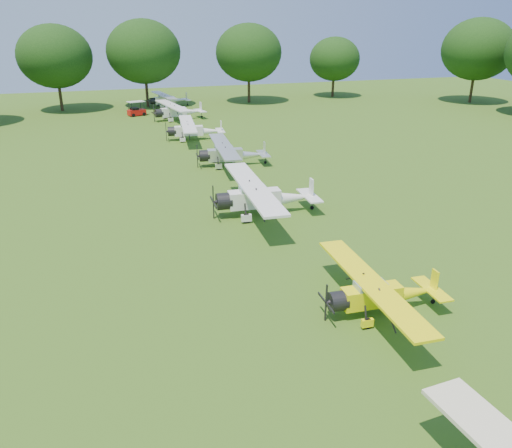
{
  "coord_description": "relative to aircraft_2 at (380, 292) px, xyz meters",
  "views": [
    {
      "loc": [
        -10.2,
        -23.96,
        12.36
      ],
      "look_at": [
        -1.98,
        1.7,
        1.4
      ],
      "focal_mm": 35.0,
      "sensor_mm": 36.0,
      "label": 1
    }
  ],
  "objects": [
    {
      "name": "aircraft_4",
      "position": [
        0.09,
        26.35,
        0.17
      ],
      "size": [
        6.71,
        10.67,
        2.1
      ],
      "rotation": [
        0.0,
        0.0,
        -0.1
      ],
      "color": "silver",
      "rests_on": "ground"
    },
    {
      "name": "aircraft_5",
      "position": [
        -1.07,
        38.13,
        0.15
      ],
      "size": [
        6.61,
        10.51,
        2.06
      ],
      "rotation": [
        0.0,
        0.0,
        -0.12
      ],
      "color": "white",
      "rests_on": "ground"
    },
    {
      "name": "golf_cart",
      "position": [
        -5.74,
        55.85,
        -0.39
      ],
      "size": [
        2.64,
        2.06,
        2.0
      ],
      "rotation": [
        0.0,
        0.0,
        0.32
      ],
      "color": "red",
      "rests_on": "ground"
    },
    {
      "name": "tree_belt",
      "position": [
        2.43,
        7.12,
        6.97
      ],
      "size": [
        137.36,
        130.27,
        14.52
      ],
      "color": "black",
      "rests_on": "ground"
    },
    {
      "name": "aircraft_2",
      "position": [
        0.0,
        0.0,
        0.0
      ],
      "size": [
        5.76,
        9.17,
        1.81
      ],
      "rotation": [
        0.0,
        0.0,
        -0.05
      ],
      "color": "#FFF70A",
      "rests_on": "ground"
    },
    {
      "name": "aircraft_3",
      "position": [
        -1.1,
        13.56,
        0.3
      ],
      "size": [
        7.43,
        11.83,
        2.33
      ],
      "rotation": [
        0.0,
        0.0,
        -0.06
      ],
      "color": "white",
      "rests_on": "ground"
    },
    {
      "name": "aircraft_7",
      "position": [
        -0.31,
        62.62,
        0.13
      ],
      "size": [
        6.54,
        10.38,
        2.04
      ],
      "rotation": [
        0.0,
        0.0,
        0.14
      ],
      "color": "silver",
      "rests_on": "ground"
    },
    {
      "name": "ground",
      "position": [
        -1.14,
        6.96,
        -1.06
      ],
      "size": [
        160.0,
        160.0,
        0.0
      ],
      "primitive_type": "plane",
      "color": "#294C13",
      "rests_on": "ground"
    },
    {
      "name": "aircraft_6",
      "position": [
        -0.74,
        50.84,
        0.24
      ],
      "size": [
        7.11,
        11.27,
        2.21
      ],
      "rotation": [
        0.0,
        0.0,
        0.16
      ],
      "color": "white",
      "rests_on": "ground"
    }
  ]
}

